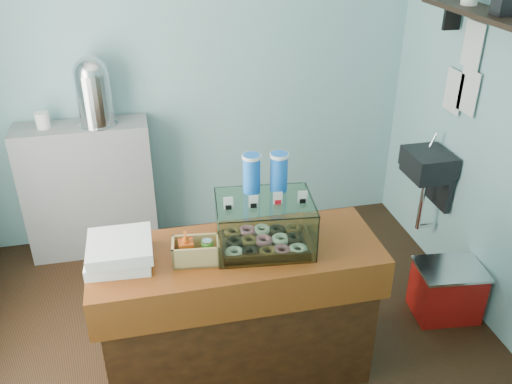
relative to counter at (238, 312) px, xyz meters
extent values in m
plane|color=black|center=(0.00, 0.25, -0.46)|extent=(3.50, 3.50, 0.00)
cube|color=#85C0C2|center=(0.00, 1.75, 0.94)|extent=(3.50, 0.04, 2.80)
cube|color=#85C0C2|center=(0.00, -1.25, 0.94)|extent=(3.50, 0.04, 2.80)
cube|color=#85C0C2|center=(1.75, 0.25, 0.94)|extent=(0.04, 3.00, 2.80)
cube|color=black|center=(1.58, 0.80, 0.44)|extent=(0.30, 0.35, 0.15)
cube|color=black|center=(1.71, 0.80, 0.24)|extent=(0.04, 0.30, 0.35)
cylinder|color=silver|center=(1.65, 0.90, 0.56)|extent=(0.02, 0.02, 0.12)
cylinder|color=silver|center=(1.58, 0.80, 0.09)|extent=(0.04, 0.04, 0.45)
cube|color=black|center=(1.60, 0.55, 1.54)|extent=(0.25, 1.00, 0.03)
cube|color=black|center=(1.67, 0.95, 1.44)|extent=(0.12, 0.03, 0.18)
cube|color=silver|center=(1.73, 0.70, 0.99)|extent=(0.01, 0.21, 0.30)
cube|color=silver|center=(1.73, 0.87, 0.94)|extent=(0.01, 0.21, 0.30)
cube|color=silver|center=(1.73, 0.75, 1.29)|extent=(0.01, 0.21, 0.30)
cube|color=#48220D|center=(0.00, 0.00, -0.04)|extent=(1.50, 0.56, 0.84)
cube|color=#441A09|center=(0.00, 0.00, 0.41)|extent=(1.60, 0.60, 0.06)
cube|color=#441A09|center=(0.00, -0.28, 0.29)|extent=(1.60, 0.04, 0.18)
cube|color=gray|center=(-0.90, 1.57, 0.09)|extent=(1.00, 0.32, 1.10)
cube|color=#362210|center=(0.15, 0.01, 0.45)|extent=(0.49, 0.37, 0.02)
torus|color=beige|center=(-0.03, -0.08, 0.48)|extent=(0.10, 0.10, 0.03)
torus|color=black|center=(0.06, -0.09, 0.48)|extent=(0.10, 0.10, 0.03)
torus|color=brown|center=(0.14, -0.10, 0.48)|extent=(0.10, 0.10, 0.03)
torus|color=#D26372|center=(0.23, -0.11, 0.48)|extent=(0.10, 0.10, 0.03)
torus|color=beige|center=(0.31, -0.11, 0.48)|extent=(0.10, 0.10, 0.03)
torus|color=black|center=(-0.01, 0.02, 0.48)|extent=(0.10, 0.10, 0.03)
torus|color=brown|center=(0.07, 0.02, 0.48)|extent=(0.10, 0.10, 0.03)
torus|color=#D26372|center=(0.15, 0.01, 0.48)|extent=(0.10, 0.10, 0.03)
torus|color=beige|center=(0.24, 0.00, 0.48)|extent=(0.10, 0.10, 0.03)
torus|color=black|center=(0.32, -0.01, 0.48)|extent=(0.10, 0.10, 0.03)
torus|color=brown|center=(0.00, 0.13, 0.48)|extent=(0.10, 0.10, 0.03)
torus|color=#D26372|center=(0.08, 0.12, 0.48)|extent=(0.10, 0.10, 0.03)
torus|color=beige|center=(0.17, 0.11, 0.48)|extent=(0.10, 0.10, 0.03)
torus|color=black|center=(0.25, 0.10, 0.48)|extent=(0.10, 0.10, 0.03)
torus|color=brown|center=(0.33, 0.09, 0.48)|extent=(0.10, 0.10, 0.03)
cube|color=white|center=(0.14, -0.18, 0.58)|extent=(0.51, 0.06, 0.28)
cube|color=white|center=(0.17, 0.19, 0.58)|extent=(0.51, 0.06, 0.28)
cube|color=white|center=(-0.10, 0.03, 0.58)|extent=(0.04, 0.37, 0.28)
cube|color=white|center=(0.41, -0.02, 0.58)|extent=(0.04, 0.37, 0.28)
cube|color=white|center=(0.15, 0.01, 0.72)|extent=(0.56, 0.44, 0.01)
cube|color=silver|center=(-0.05, -0.02, 0.76)|extent=(0.05, 0.01, 0.07)
cube|color=black|center=(-0.05, -0.02, 0.74)|extent=(0.03, 0.02, 0.02)
cube|color=silver|center=(0.08, -0.04, 0.76)|extent=(0.05, 0.01, 0.07)
cube|color=black|center=(0.08, -0.04, 0.74)|extent=(0.03, 0.02, 0.02)
cube|color=silver|center=(0.21, -0.05, 0.76)|extent=(0.05, 0.01, 0.07)
cube|color=red|center=(0.21, -0.05, 0.74)|extent=(0.03, 0.02, 0.02)
cube|color=silver|center=(0.34, -0.06, 0.76)|extent=(0.05, 0.01, 0.07)
cube|color=black|center=(0.34, -0.06, 0.74)|extent=(0.03, 0.02, 0.02)
cylinder|color=blue|center=(0.11, 0.13, 0.84)|extent=(0.09, 0.09, 0.22)
cylinder|color=white|center=(0.11, 0.13, 0.94)|extent=(0.10, 0.10, 0.02)
cylinder|color=blue|center=(0.26, 0.11, 0.84)|extent=(0.09, 0.09, 0.22)
cylinder|color=white|center=(0.26, 0.11, 0.94)|extent=(0.10, 0.10, 0.02)
cube|color=tan|center=(-0.23, -0.05, 0.45)|extent=(0.27, 0.18, 0.01)
cube|color=tan|center=(-0.24, -0.12, 0.50)|extent=(0.25, 0.04, 0.12)
cube|color=tan|center=(-0.22, 0.02, 0.50)|extent=(0.25, 0.04, 0.12)
cube|color=tan|center=(-0.35, -0.04, 0.50)|extent=(0.03, 0.15, 0.12)
cube|color=tan|center=(-0.11, -0.06, 0.50)|extent=(0.03, 0.15, 0.12)
imported|color=#CB4D13|center=(-0.28, -0.04, 0.54)|extent=(0.08, 0.09, 0.17)
cylinder|color=green|center=(-0.17, -0.05, 0.50)|extent=(0.06, 0.06, 0.10)
cylinder|color=silver|center=(-0.17, -0.05, 0.56)|extent=(0.05, 0.05, 0.01)
cube|color=white|center=(-0.63, 0.03, 0.48)|extent=(0.35, 0.35, 0.07)
cube|color=white|center=(-0.62, 0.02, 0.54)|extent=(0.33, 0.33, 0.07)
cylinder|color=silver|center=(-0.76, 1.56, 0.65)|extent=(0.28, 0.28, 0.01)
cylinder|color=silver|center=(-0.76, 1.56, 0.84)|extent=(0.25, 0.25, 0.38)
sphere|color=silver|center=(-0.76, 1.56, 1.03)|extent=(0.25, 0.25, 0.25)
cube|color=#AA110D|center=(1.51, 0.20, -0.27)|extent=(0.46, 0.36, 0.37)
cube|color=silver|center=(1.51, 0.20, -0.08)|extent=(0.48, 0.39, 0.02)
camera|label=1|loc=(-0.43, -2.42, 2.14)|focal=38.00mm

